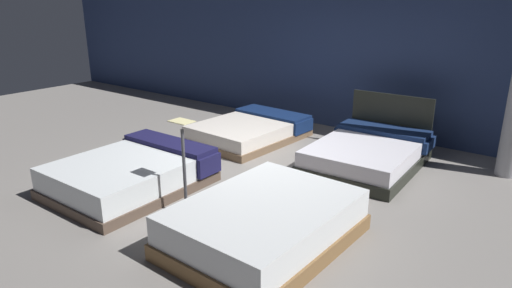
% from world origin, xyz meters
% --- Properties ---
extents(ground_plane, '(18.00, 18.00, 0.02)m').
position_xyz_m(ground_plane, '(0.00, 0.00, -0.01)').
color(ground_plane, gray).
extents(showroom_back_wall, '(18.00, 0.06, 3.50)m').
position_xyz_m(showroom_back_wall, '(0.00, 3.07, 1.75)').
color(showroom_back_wall, navy).
rests_on(showroom_back_wall, ground_plane).
extents(bed_0, '(1.68, 2.04, 0.52)m').
position_xyz_m(bed_0, '(-1.15, -1.47, 0.23)').
color(bed_0, brown).
rests_on(bed_0, ground_plane).
extents(bed_1, '(1.57, 2.10, 0.50)m').
position_xyz_m(bed_1, '(1.21, -1.53, 0.25)').
color(bed_1, brown).
rests_on(bed_1, ground_plane).
extents(bed_2, '(1.64, 2.15, 0.40)m').
position_xyz_m(bed_2, '(-1.22, 1.31, 0.18)').
color(bed_2, brown).
rests_on(bed_2, ground_plane).
extents(bed_3, '(1.62, 2.15, 1.00)m').
position_xyz_m(bed_3, '(1.13, 1.36, 0.23)').
color(bed_3, black).
rests_on(bed_3, ground_plane).
extents(price_sign, '(0.28, 0.24, 1.20)m').
position_xyz_m(price_sign, '(0.00, -1.54, 0.47)').
color(price_sign, '#3F3F44').
rests_on(price_sign, ground_plane).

